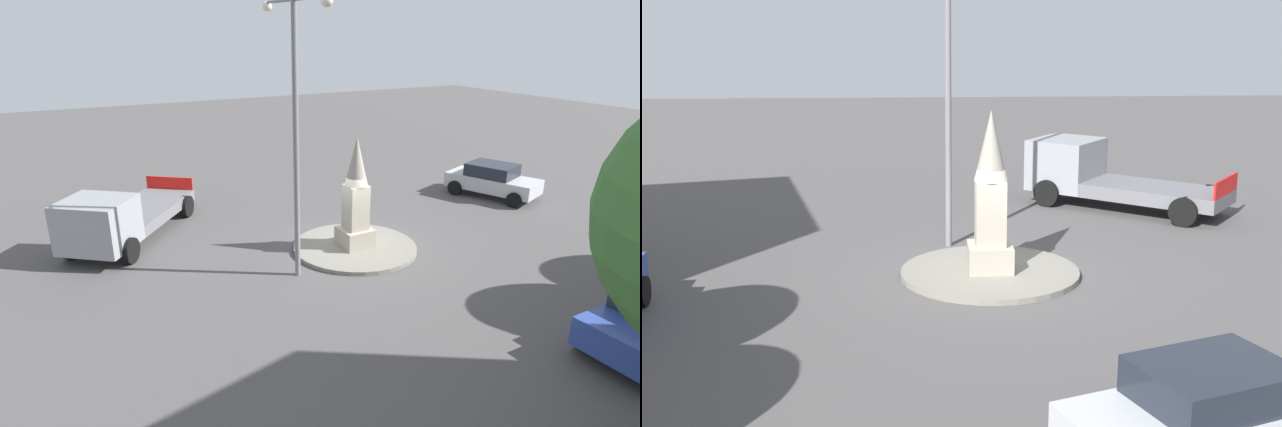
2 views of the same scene
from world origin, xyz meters
The scene contains 6 objects.
ground_plane centered at (0.00, 0.00, 0.00)m, with size 80.00×80.00×0.00m, color #4F4C4C.
traffic_island centered at (0.00, 0.00, 0.07)m, with size 4.14×4.14×0.13m, color gray.
monument centered at (0.00, 0.00, 1.82)m, with size 1.02×1.02×3.70m.
streetlamp centered at (0.86, -2.53, 4.89)m, with size 3.79×0.28×8.01m.
car_silver_parked_right centered at (-2.17, 8.40, 0.76)m, with size 4.18×2.95×1.46m.
truck_grey_passing centered at (-4.05, -6.86, 0.95)m, with size 6.08×5.34×2.00m.
Camera 1 is at (13.63, -8.55, 6.99)m, focal length 29.09 mm.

